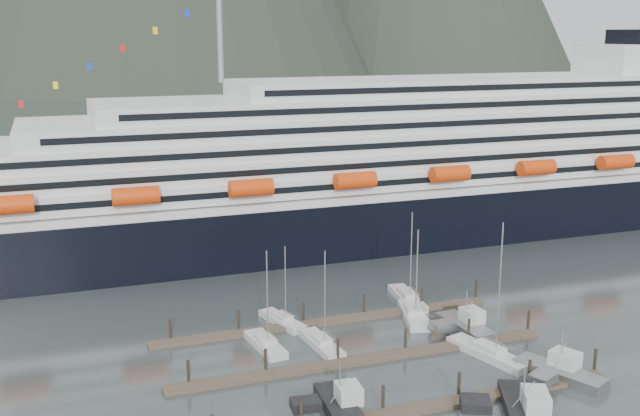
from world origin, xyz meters
The scene contains 15 objects.
ground centered at (0.00, 0.00, 0.00)m, with size 1600.00×1600.00×0.00m, color #404B4C.
cruise_ship centered at (30.03, 54.94, 12.04)m, with size 210.00×30.40×50.30m.
dock_near centered at (-4.93, -9.95, 0.31)m, with size 48.18×2.28×3.20m.
dock_mid centered at (-4.93, 3.05, 0.31)m, with size 48.18×2.28×3.20m.
dock_far centered at (-4.93, 16.05, 0.31)m, with size 48.18×2.28×3.20m.
sailboat_a centered at (-15.10, 10.93, 0.42)m, with size 3.52×9.07×13.41m.
sailboat_b centered at (-8.40, 8.69, 0.41)m, with size 3.19×9.55×13.33m.
sailboat_d centered at (9.74, -0.97, 0.45)m, with size 5.78×11.93×17.70m.
sailboat_e centered at (-10.73, 17.94, 0.39)m, with size 4.60×9.08×11.55m.
sailboat_f centered at (6.99, 13.50, 0.44)m, with size 5.60×10.57×13.56m.
sailboat_g centered at (9.18, 19.99, 0.42)m, with size 3.84×10.86×14.22m.
trawler_b centered at (-12.40, -7.45, 0.83)m, with size 7.53×9.88×6.23m.
trawler_c centered at (4.77, -14.94, 0.84)m, with size 10.40×12.78×6.39m.
trawler_d centered at (14.20, -8.76, 0.82)m, with size 9.08×10.84×6.21m.
trawler_e centered at (11.27, 7.18, 0.83)m, with size 7.54×9.88×6.22m.
Camera 1 is at (-38.42, -73.63, 38.61)m, focal length 42.00 mm.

